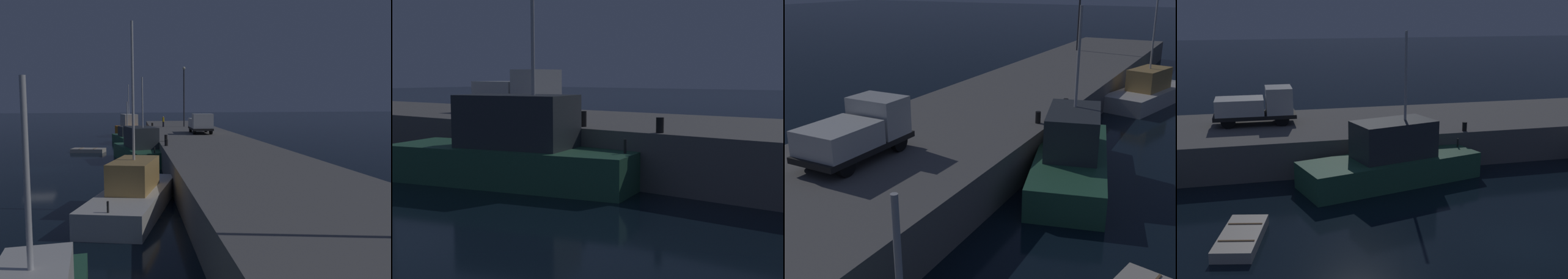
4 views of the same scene
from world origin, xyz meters
TOP-DOWN VIEW (x-y plane):
  - ground_plane at (0.00, 0.00)m, footprint 320.00×320.00m
  - pier_quay at (0.00, 15.37)m, footprint 76.80×9.61m
  - fishing_boat_orange at (-2.90, 8.86)m, footprint 10.47×5.64m
  - rowboat_white_mid at (-10.98, 2.97)m, footprint 2.38×4.02m
  - utility_truck at (-9.76, 16.02)m, footprint 5.17×2.34m
  - bollard_west at (-1.40, 11.23)m, footprint 0.28×0.28m
  - bollard_east at (2.31, 10.95)m, footprint 0.28×0.28m

SIDE VIEW (x-z plane):
  - ground_plane at x=0.00m, z-range 0.00..0.00m
  - rowboat_white_mid at x=-10.98m, z-range -0.02..0.47m
  - pier_quay at x=0.00m, z-range 0.00..2.14m
  - fishing_boat_orange at x=-2.90m, z-range -2.85..5.36m
  - bollard_east at x=2.31m, z-range 2.14..2.69m
  - bollard_west at x=-1.40m, z-range 2.14..2.77m
  - utility_truck at x=-9.76m, z-range 2.14..4.50m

